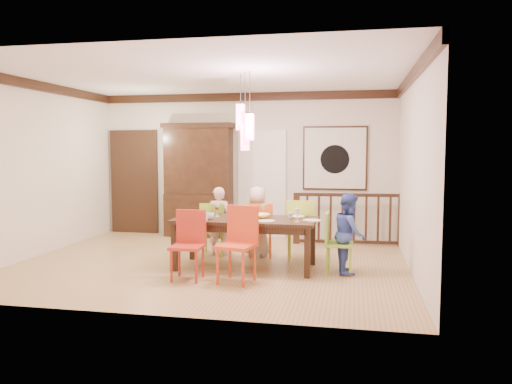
% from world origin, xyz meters
% --- Properties ---
extents(floor, '(6.00, 6.00, 0.00)m').
position_xyz_m(floor, '(0.00, 0.00, 0.00)').
color(floor, '#A07D4D').
rests_on(floor, ground).
extents(ceiling, '(6.00, 6.00, 0.00)m').
position_xyz_m(ceiling, '(0.00, 0.00, 2.90)').
color(ceiling, white).
rests_on(ceiling, wall_back).
extents(wall_back, '(6.00, 0.00, 6.00)m').
position_xyz_m(wall_back, '(0.00, 2.50, 1.45)').
color(wall_back, beige).
rests_on(wall_back, floor).
extents(wall_left, '(0.00, 5.00, 5.00)m').
position_xyz_m(wall_left, '(-3.00, 0.00, 1.45)').
color(wall_left, beige).
rests_on(wall_left, floor).
extents(wall_right, '(0.00, 5.00, 5.00)m').
position_xyz_m(wall_right, '(3.00, 0.00, 1.45)').
color(wall_right, beige).
rests_on(wall_right, floor).
extents(crown_molding, '(6.00, 5.00, 0.16)m').
position_xyz_m(crown_molding, '(0.00, 0.00, 2.82)').
color(crown_molding, black).
rests_on(crown_molding, wall_back).
extents(panel_door, '(1.04, 0.07, 2.24)m').
position_xyz_m(panel_door, '(-2.40, 2.45, 1.05)').
color(panel_door, black).
rests_on(panel_door, wall_back).
extents(white_doorway, '(0.97, 0.05, 2.22)m').
position_xyz_m(white_doorway, '(0.35, 2.46, 1.05)').
color(white_doorway, silver).
rests_on(white_doorway, wall_back).
extents(painting, '(1.25, 0.06, 1.25)m').
position_xyz_m(painting, '(1.80, 2.46, 1.60)').
color(painting, black).
rests_on(painting, wall_back).
extents(pendant_cluster, '(0.27, 0.21, 1.14)m').
position_xyz_m(pendant_cluster, '(0.59, -0.21, 2.11)').
color(pendant_cluster, '#ED476C').
rests_on(pendant_cluster, ceiling).
extents(dining_table, '(2.11, 0.98, 0.75)m').
position_xyz_m(dining_table, '(0.59, -0.21, 0.67)').
color(dining_table, black).
rests_on(dining_table, floor).
extents(chair_far_left, '(0.45, 0.45, 0.89)m').
position_xyz_m(chair_far_left, '(-0.13, 0.59, 0.51)').
color(chair_far_left, '#7FB128').
rests_on(chair_far_left, floor).
extents(chair_far_mid, '(0.48, 0.48, 0.90)m').
position_xyz_m(chair_far_mid, '(0.67, 0.59, 0.52)').
color(chair_far_mid, '#EB541A').
rests_on(chair_far_mid, floor).
extents(chair_far_right, '(0.47, 0.47, 0.98)m').
position_xyz_m(chair_far_right, '(1.35, 0.48, 0.56)').
color(chair_far_right, '#B2CD37').
rests_on(chair_far_right, floor).
extents(chair_near_left, '(0.44, 0.44, 0.94)m').
position_xyz_m(chair_near_left, '(-0.04, -1.03, 0.54)').
color(chair_near_left, '#AB2B1B').
rests_on(chair_near_left, floor).
extents(chair_near_mid, '(0.55, 0.55, 1.02)m').
position_xyz_m(chair_near_mid, '(0.65, -1.03, 0.58)').
color(chair_near_mid, red).
rests_on(chair_near_mid, floor).
extents(chair_end_right, '(0.40, 0.40, 0.87)m').
position_xyz_m(chair_end_right, '(1.98, -0.26, 0.50)').
color(chair_end_right, '#87C12E').
rests_on(chair_end_right, floor).
extents(china_hutch, '(1.45, 0.46, 2.30)m').
position_xyz_m(china_hutch, '(-0.93, 2.30, 1.15)').
color(china_hutch, black).
rests_on(china_hutch, floor).
extents(balustrade, '(2.05, 0.23, 0.96)m').
position_xyz_m(balustrade, '(2.08, 1.95, 0.50)').
color(balustrade, black).
rests_on(balustrade, floor).
extents(person_far_left, '(0.46, 0.33, 1.15)m').
position_xyz_m(person_far_left, '(-0.04, 0.59, 0.58)').
color(person_far_left, '#FFC8C2').
rests_on(person_far_left, floor).
extents(person_far_mid, '(0.58, 0.39, 1.17)m').
position_xyz_m(person_far_mid, '(0.61, 0.64, 0.58)').
color(person_far_mid, beige).
rests_on(person_far_mid, floor).
extents(person_end_right, '(0.49, 0.60, 1.15)m').
position_xyz_m(person_end_right, '(2.12, -0.21, 0.58)').
color(person_end_right, '#3A50A2').
rests_on(person_end_right, floor).
extents(serving_bowl, '(0.38, 0.38, 0.08)m').
position_xyz_m(serving_bowl, '(0.81, -0.24, 0.79)').
color(serving_bowl, gold).
rests_on(serving_bowl, dining_table).
extents(small_bowl, '(0.24, 0.24, 0.06)m').
position_xyz_m(small_bowl, '(0.43, -0.13, 0.78)').
color(small_bowl, white).
rests_on(small_bowl, dining_table).
extents(cup_left, '(0.15, 0.15, 0.10)m').
position_xyz_m(cup_left, '(0.10, -0.42, 0.80)').
color(cup_left, silver).
rests_on(cup_left, dining_table).
extents(cup_right, '(0.12, 0.12, 0.08)m').
position_xyz_m(cup_right, '(1.25, -0.07, 0.79)').
color(cup_right, silver).
rests_on(cup_right, dining_table).
extents(plate_far_left, '(0.26, 0.26, 0.01)m').
position_xyz_m(plate_far_left, '(-0.12, 0.12, 0.76)').
color(plate_far_left, white).
rests_on(plate_far_left, dining_table).
extents(plate_far_mid, '(0.26, 0.26, 0.01)m').
position_xyz_m(plate_far_mid, '(0.54, 0.08, 0.76)').
color(plate_far_mid, white).
rests_on(plate_far_mid, dining_table).
extents(plate_far_right, '(0.26, 0.26, 0.01)m').
position_xyz_m(plate_far_right, '(1.32, 0.09, 0.76)').
color(plate_far_right, white).
rests_on(plate_far_right, dining_table).
extents(plate_near_left, '(0.26, 0.26, 0.01)m').
position_xyz_m(plate_near_left, '(-0.04, -0.50, 0.76)').
color(plate_near_left, white).
rests_on(plate_near_left, dining_table).
extents(plate_near_mid, '(0.26, 0.26, 0.01)m').
position_xyz_m(plate_near_mid, '(0.95, -0.47, 0.76)').
color(plate_near_mid, white).
rests_on(plate_near_mid, dining_table).
extents(plate_end_right, '(0.26, 0.26, 0.01)m').
position_xyz_m(plate_end_right, '(1.59, -0.27, 0.76)').
color(plate_end_right, white).
rests_on(plate_end_right, dining_table).
extents(wine_glass_a, '(0.08, 0.08, 0.19)m').
position_xyz_m(wine_glass_a, '(0.12, -0.09, 0.84)').
color(wine_glass_a, '#590C19').
rests_on(wine_glass_a, dining_table).
extents(wine_glass_b, '(0.08, 0.08, 0.19)m').
position_xyz_m(wine_glass_b, '(0.82, 0.03, 0.84)').
color(wine_glass_b, silver).
rests_on(wine_glass_b, dining_table).
extents(wine_glass_c, '(0.08, 0.08, 0.19)m').
position_xyz_m(wine_glass_c, '(0.48, -0.44, 0.84)').
color(wine_glass_c, '#590C19').
rests_on(wine_glass_c, dining_table).
extents(wine_glass_d, '(0.08, 0.08, 0.19)m').
position_xyz_m(wine_glass_d, '(1.39, -0.41, 0.84)').
color(wine_glass_d, silver).
rests_on(wine_glass_d, dining_table).
extents(napkin, '(0.18, 0.14, 0.01)m').
position_xyz_m(napkin, '(0.59, -0.54, 0.76)').
color(napkin, '#D83359').
rests_on(napkin, dining_table).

